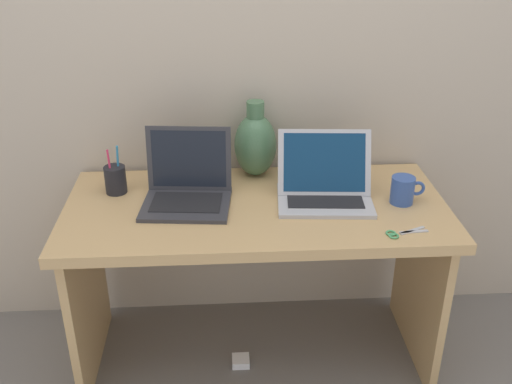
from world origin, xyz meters
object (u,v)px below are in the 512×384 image
at_px(scissors, 400,233).
at_px(laptop_left, 188,183).
at_px(laptop_right, 324,183).
at_px(pen_cup, 115,179).
at_px(green_vase, 255,144).
at_px(coffee_mug, 403,190).
at_px(power_brick, 241,361).

bearing_deg(scissors, laptop_left, 157.45).
height_order(laptop_right, pen_cup, laptop_right).
bearing_deg(laptop_left, scissors, -22.55).
bearing_deg(scissors, laptop_right, 127.15).
height_order(green_vase, scissors, green_vase).
xyz_separation_m(pen_cup, scissors, (0.99, -0.37, -0.05)).
height_order(laptop_left, green_vase, green_vase).
xyz_separation_m(coffee_mug, power_brick, (-0.60, -0.04, -0.74)).
height_order(green_vase, coffee_mug, green_vase).
bearing_deg(laptop_left, pen_cup, 164.62).
bearing_deg(pen_cup, coffee_mug, -7.97).
xyz_separation_m(laptop_right, green_vase, (-0.24, 0.22, 0.07)).
bearing_deg(pen_cup, scissors, -20.62).
relative_size(laptop_left, laptop_right, 0.93).
bearing_deg(power_brick, coffee_mug, 4.07).
bearing_deg(pen_cup, power_brick, -22.71).
relative_size(scissors, power_brick, 2.11).
distance_m(laptop_left, pen_cup, 0.28).
xyz_separation_m(laptop_left, laptop_right, (0.50, -0.02, -0.00)).
distance_m(laptop_right, coffee_mug, 0.29).
height_order(laptop_left, pen_cup, laptop_left).
xyz_separation_m(pen_cup, power_brick, (0.46, -0.19, -0.74)).
xyz_separation_m(green_vase, power_brick, (-0.08, -0.32, -0.82)).
xyz_separation_m(laptop_left, power_brick, (0.18, -0.12, -0.76)).
xyz_separation_m(green_vase, scissors, (0.45, -0.50, -0.13)).
relative_size(coffee_mug, power_brick, 1.79).
relative_size(laptop_left, pen_cup, 1.76).
bearing_deg(power_brick, laptop_left, 147.56).
bearing_deg(power_brick, laptop_right, 16.80).
relative_size(green_vase, coffee_mug, 2.43).
height_order(laptop_right, power_brick, laptop_right).
height_order(coffee_mug, pen_cup, pen_cup).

